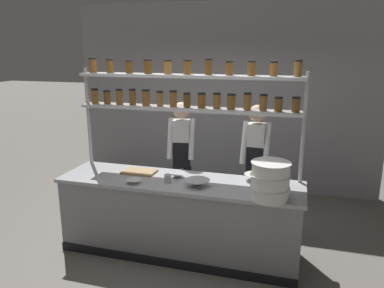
# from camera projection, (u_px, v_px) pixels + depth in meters

# --- Properties ---
(ground_plane) EXTENTS (40.00, 40.00, 0.00)m
(ground_plane) POSITION_uv_depth(u_px,v_px,m) (180.00, 251.00, 4.59)
(ground_plane) COLOR slate
(back_wall) EXTENTS (5.26, 0.12, 3.17)m
(back_wall) POSITION_uv_depth(u_px,v_px,m) (223.00, 98.00, 6.45)
(back_wall) COLOR #939399
(back_wall) RESTS_ON ground_plane
(prep_counter) EXTENTS (2.86, 0.76, 0.92)m
(prep_counter) POSITION_uv_depth(u_px,v_px,m) (180.00, 217.00, 4.47)
(prep_counter) COLOR gray
(prep_counter) RESTS_ON ground_plane
(spice_shelf_unit) EXTENTS (2.74, 0.28, 2.30)m
(spice_shelf_unit) POSITION_uv_depth(u_px,v_px,m) (187.00, 96.00, 4.43)
(spice_shelf_unit) COLOR #ADAFB5
(spice_shelf_unit) RESTS_ON ground_plane
(chef_left) EXTENTS (0.40, 0.32, 1.72)m
(chef_left) POSITION_uv_depth(u_px,v_px,m) (182.00, 155.00, 5.12)
(chef_left) COLOR black
(chef_left) RESTS_ON ground_plane
(chef_center) EXTENTS (0.37, 0.31, 1.72)m
(chef_center) POSITION_uv_depth(u_px,v_px,m) (255.00, 160.00, 4.87)
(chef_center) COLOR black
(chef_center) RESTS_ON ground_plane
(container_stack) EXTENTS (0.40, 0.40, 0.39)m
(container_stack) POSITION_uv_depth(u_px,v_px,m) (270.00, 181.00, 3.77)
(container_stack) COLOR white
(container_stack) RESTS_ON prep_counter
(cutting_board) EXTENTS (0.40, 0.26, 0.02)m
(cutting_board) POSITION_uv_depth(u_px,v_px,m) (139.00, 172.00, 4.62)
(cutting_board) COLOR #A88456
(cutting_board) RESTS_ON prep_counter
(prep_bowl_near_left) EXTENTS (0.17, 0.17, 0.05)m
(prep_bowl_near_left) POSITION_uv_depth(u_px,v_px,m) (178.00, 176.00, 4.45)
(prep_bowl_near_left) COLOR #B2B7BC
(prep_bowl_near_left) RESTS_ON prep_counter
(prep_bowl_center_front) EXTENTS (0.28, 0.28, 0.08)m
(prep_bowl_center_front) POSITION_uv_depth(u_px,v_px,m) (197.00, 183.00, 4.16)
(prep_bowl_center_front) COLOR #B2B7BC
(prep_bowl_center_front) RESTS_ON prep_counter
(prep_bowl_center_back) EXTENTS (0.17, 0.17, 0.05)m
(prep_bowl_center_back) POSITION_uv_depth(u_px,v_px,m) (134.00, 182.00, 4.25)
(prep_bowl_center_back) COLOR silver
(prep_bowl_center_back) RESTS_ON prep_counter
(prep_bowl_near_right) EXTENTS (0.27, 0.27, 0.07)m
(prep_bowl_near_right) POSITION_uv_depth(u_px,v_px,m) (256.00, 177.00, 4.35)
(prep_bowl_near_right) COLOR silver
(prep_bowl_near_right) RESTS_ON prep_counter
(serving_cup_front) EXTENTS (0.08, 0.08, 0.10)m
(serving_cup_front) POSITION_uv_depth(u_px,v_px,m) (168.00, 179.00, 4.26)
(serving_cup_front) COLOR #B2B7BC
(serving_cup_front) RESTS_ON prep_counter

